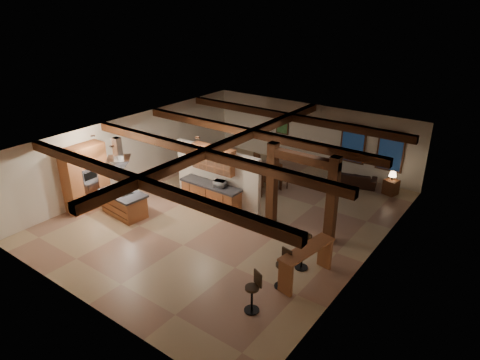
% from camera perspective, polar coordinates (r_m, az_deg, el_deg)
% --- Properties ---
extents(ground, '(12.00, 12.00, 0.00)m').
position_cam_1_polar(ground, '(15.48, -1.25, -4.71)').
color(ground, tan).
rests_on(ground, ground).
extents(room_walls, '(12.00, 12.00, 12.00)m').
position_cam_1_polar(room_walls, '(14.72, -1.31, 1.40)').
color(room_walls, silver).
rests_on(room_walls, ground).
extents(ceiling_beams, '(10.00, 12.00, 0.28)m').
position_cam_1_polar(ceiling_beams, '(14.37, -1.35, 5.01)').
color(ceiling_beams, '#402010').
rests_on(ceiling_beams, room_walls).
extents(timber_posts, '(2.50, 0.30, 2.90)m').
position_cam_1_polar(timber_posts, '(13.87, 8.18, -0.37)').
color(timber_posts, '#402010').
rests_on(timber_posts, ground).
extents(partition_wall, '(3.80, 0.18, 2.20)m').
position_cam_1_polar(partition_wall, '(15.92, -3.04, 0.49)').
color(partition_wall, silver).
rests_on(partition_wall, ground).
extents(pantry_cabinet, '(0.67, 1.60, 2.40)m').
position_cam_1_polar(pantry_cabinet, '(16.55, -19.91, 0.34)').
color(pantry_cabinet, '#9C6232').
rests_on(pantry_cabinet, ground).
extents(back_counter, '(2.50, 0.66, 0.94)m').
position_cam_1_polar(back_counter, '(15.90, -3.88, -2.03)').
color(back_counter, '#9C6232').
rests_on(back_counter, ground).
extents(upper_display_cabinet, '(1.80, 0.36, 0.95)m').
position_cam_1_polar(upper_display_cabinet, '(15.50, -3.54, 2.82)').
color(upper_display_cabinet, '#9C6232').
rests_on(upper_display_cabinet, partition_wall).
extents(range_hood, '(1.10, 1.10, 1.40)m').
position_cam_1_polar(range_hood, '(15.36, -15.73, 1.47)').
color(range_hood, silver).
rests_on(range_hood, room_walls).
extents(back_windows, '(2.70, 0.07, 1.70)m').
position_cam_1_polar(back_windows, '(18.54, 17.10, 4.19)').
color(back_windows, '#402010').
rests_on(back_windows, room_walls).
extents(framed_art, '(0.65, 0.05, 0.85)m').
position_cam_1_polar(framed_art, '(20.19, 5.67, 7.29)').
color(framed_art, '#402010').
rests_on(framed_art, room_walls).
extents(recessed_cans, '(3.16, 2.46, 0.03)m').
position_cam_1_polar(recessed_cans, '(14.71, -13.91, 5.21)').
color(recessed_cans, silver).
rests_on(recessed_cans, room_walls).
extents(kitchen_island, '(1.87, 1.12, 0.89)m').
position_cam_1_polar(kitchen_island, '(15.90, -15.21, -2.99)').
color(kitchen_island, '#9C6232').
rests_on(kitchen_island, ground).
extents(dining_table, '(1.91, 1.23, 0.63)m').
position_cam_1_polar(dining_table, '(17.57, 2.43, 0.03)').
color(dining_table, '#381B0E').
rests_on(dining_table, ground).
extents(sofa, '(2.00, 1.16, 0.55)m').
position_cam_1_polar(sofa, '(18.38, 14.86, 0.18)').
color(sofa, black).
rests_on(sofa, ground).
extents(microwave, '(0.46, 0.34, 0.24)m').
position_cam_1_polar(microwave, '(15.40, -2.70, -0.49)').
color(microwave, '#B8B8BD').
rests_on(microwave, back_counter).
extents(bar_counter, '(0.80, 1.99, 1.02)m').
position_cam_1_polar(bar_counter, '(12.03, 8.87, -10.31)').
color(bar_counter, '#9C6232').
rests_on(bar_counter, ground).
extents(side_table, '(0.60, 0.60, 0.60)m').
position_cam_1_polar(side_table, '(17.97, 19.47, -0.88)').
color(side_table, '#402010').
rests_on(side_table, ground).
extents(table_lamp, '(0.29, 0.29, 0.35)m').
position_cam_1_polar(table_lamp, '(17.76, 19.71, 0.72)').
color(table_lamp, black).
rests_on(table_lamp, side_table).
extents(bar_stool_a, '(0.42, 0.43, 1.11)m').
position_cam_1_polar(bar_stool_a, '(10.95, 1.79, -14.69)').
color(bar_stool_a, black).
rests_on(bar_stool_a, ground).
extents(bar_stool_b, '(0.40, 0.41, 1.13)m').
position_cam_1_polar(bar_stool_b, '(11.77, 5.78, -11.65)').
color(bar_stool_b, black).
rests_on(bar_stool_b, ground).
extents(bar_stool_c, '(0.39, 0.40, 1.11)m').
position_cam_1_polar(bar_stool_c, '(12.57, 8.42, -9.32)').
color(bar_stool_c, black).
rests_on(bar_stool_c, ground).
extents(dining_chairs, '(2.19, 2.19, 1.16)m').
position_cam_1_polar(dining_chairs, '(17.46, 2.45, 0.85)').
color(dining_chairs, '#402010').
rests_on(dining_chairs, ground).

